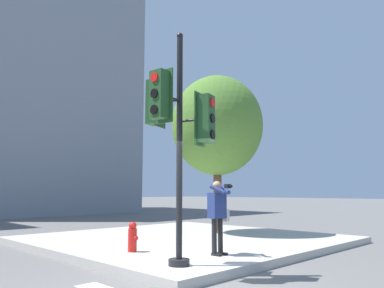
{
  "coord_description": "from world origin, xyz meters",
  "views": [
    {
      "loc": [
        -4.53,
        -4.84,
        1.54
      ],
      "look_at": [
        0.92,
        0.61,
        2.52
      ],
      "focal_mm": 35.0,
      "sensor_mm": 36.0,
      "label": 1
    }
  ],
  "objects_px": {
    "person_photographer": "(218,211)",
    "street_tree": "(217,126)",
    "fire_hydrant": "(133,237)",
    "traffic_signal_pole": "(175,121)"
  },
  "relations": [
    {
      "from": "street_tree",
      "to": "fire_hydrant",
      "type": "bearing_deg",
      "value": -164.58
    },
    {
      "from": "person_photographer",
      "to": "street_tree",
      "type": "relative_size",
      "value": 0.3
    },
    {
      "from": "street_tree",
      "to": "traffic_signal_pole",
      "type": "bearing_deg",
      "value": -147.0
    },
    {
      "from": "traffic_signal_pole",
      "to": "person_photographer",
      "type": "bearing_deg",
      "value": 9.9
    },
    {
      "from": "traffic_signal_pole",
      "to": "person_photographer",
      "type": "xyz_separation_m",
      "value": [
        1.55,
        0.27,
        -1.75
      ]
    },
    {
      "from": "person_photographer",
      "to": "street_tree",
      "type": "distance_m",
      "value": 5.1
    },
    {
      "from": "traffic_signal_pole",
      "to": "fire_hydrant",
      "type": "relative_size",
      "value": 6.72
    },
    {
      "from": "traffic_signal_pole",
      "to": "street_tree",
      "type": "xyz_separation_m",
      "value": [
        4.83,
        3.13,
        0.92
      ]
    },
    {
      "from": "traffic_signal_pole",
      "to": "street_tree",
      "type": "distance_m",
      "value": 5.83
    },
    {
      "from": "person_photographer",
      "to": "street_tree",
      "type": "xyz_separation_m",
      "value": [
        3.28,
        2.86,
        2.66
      ]
    }
  ]
}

